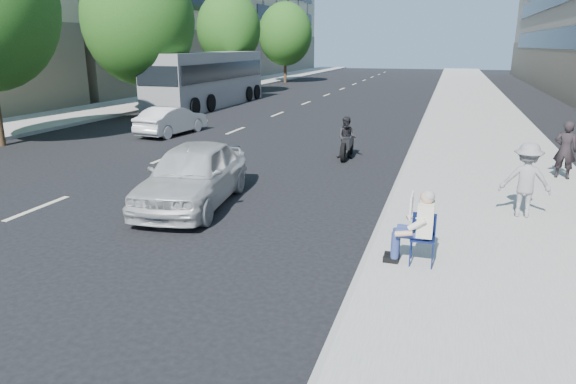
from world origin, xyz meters
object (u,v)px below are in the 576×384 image
at_px(seated_protester, 417,222).
at_px(pedestrian_woman, 565,150).
at_px(white_sedan_mid, 172,120).
at_px(white_sedan_near, 193,174).
at_px(jogger, 526,180).
at_px(bus, 209,80).
at_px(motorcycle, 347,140).

height_order(seated_protester, pedestrian_woman, pedestrian_woman).
height_order(pedestrian_woman, white_sedan_mid, pedestrian_woman).
bearing_deg(seated_protester, white_sedan_near, 156.95).
bearing_deg(jogger, white_sedan_near, 9.00).
height_order(jogger, white_sedan_near, jogger).
bearing_deg(jogger, seated_protester, 59.38).
distance_m(pedestrian_woman, white_sedan_mid, 15.07).
bearing_deg(bus, seated_protester, -56.43).
relative_size(motorcycle, bus, 0.17).
xyz_separation_m(jogger, motorcycle, (-4.91, 5.40, -0.32)).
bearing_deg(jogger, pedestrian_woman, -108.69).
relative_size(white_sedan_mid, motorcycle, 1.79).
relative_size(pedestrian_woman, white_sedan_mid, 0.44).
distance_m(seated_protester, white_sedan_near, 5.84).
bearing_deg(white_sedan_mid, bus, -65.82).
xyz_separation_m(seated_protester, white_sedan_near, (-5.37, 2.29, -0.12)).
relative_size(jogger, white_sedan_mid, 0.44).
bearing_deg(motorcycle, white_sedan_mid, 157.77).
height_order(seated_protester, jogger, jogger).
bearing_deg(white_sedan_mid, jogger, 155.84).
relative_size(pedestrian_woman, motorcycle, 0.78).
height_order(pedestrian_woman, motorcycle, pedestrian_woman).
height_order(white_sedan_mid, motorcycle, motorcycle).
bearing_deg(bus, motorcycle, -48.39).
bearing_deg(white_sedan_mid, seated_protester, 141.72).
bearing_deg(pedestrian_woman, white_sedan_mid, 3.85).
relative_size(white_sedan_near, white_sedan_mid, 1.21).
relative_size(seated_protester, bus, 0.11).
bearing_deg(pedestrian_woman, jogger, 88.84).
relative_size(jogger, motorcycle, 0.79).
height_order(white_sedan_near, motorcycle, white_sedan_near).
bearing_deg(seated_protester, motorcycle, 108.36).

